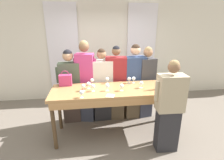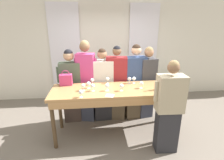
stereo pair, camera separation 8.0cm
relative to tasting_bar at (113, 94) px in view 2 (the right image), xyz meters
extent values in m
plane|color=#70665B|center=(0.00, 0.02, -0.89)|extent=(18.00, 18.00, 0.00)
cube|color=silver|center=(0.00, 2.01, 0.51)|extent=(12.00, 0.06, 2.80)
cube|color=white|center=(-1.11, 1.95, 0.46)|extent=(0.84, 0.03, 2.69)
cube|color=white|center=(1.11, 1.95, 0.46)|extent=(0.84, 0.03, 2.69)
cube|color=#B27F4C|center=(0.00, 0.02, 0.07)|extent=(2.31, 0.80, 0.06)
cube|color=#B27F4C|center=(0.00, -0.36, -0.01)|extent=(2.22, 0.03, 0.12)
cylinder|color=#4C3823|center=(-1.08, -0.30, -0.42)|extent=(0.07, 0.07, 0.93)
cylinder|color=#4C3823|center=(1.08, -0.30, -0.42)|extent=(0.07, 0.07, 0.93)
cylinder|color=#4C3823|center=(-1.08, 0.35, -0.42)|extent=(0.07, 0.07, 0.93)
cylinder|color=#4C3823|center=(1.08, 0.35, -0.42)|extent=(0.07, 0.07, 0.93)
cylinder|color=black|center=(0.85, -0.11, 0.20)|extent=(0.07, 0.07, 0.19)
cone|color=black|center=(0.85, -0.11, 0.31)|extent=(0.07, 0.07, 0.04)
cylinder|color=black|center=(0.85, -0.11, 0.37)|extent=(0.03, 0.03, 0.08)
cylinder|color=beige|center=(0.85, -0.11, 0.19)|extent=(0.08, 0.08, 0.07)
cube|color=#C63870|center=(-0.90, 0.33, 0.21)|extent=(0.24, 0.13, 0.22)
torus|color=#C63870|center=(-0.90, 0.33, 0.33)|extent=(0.16, 0.01, 0.16)
cylinder|color=white|center=(0.55, 0.00, 0.11)|extent=(0.06, 0.06, 0.00)
cylinder|color=white|center=(0.55, 0.00, 0.14)|extent=(0.01, 0.01, 0.06)
sphere|color=white|center=(0.55, 0.00, 0.20)|extent=(0.08, 0.08, 0.08)
sphere|color=maroon|center=(0.55, 0.00, 0.19)|extent=(0.05, 0.05, 0.05)
cylinder|color=white|center=(0.16, -0.09, 0.11)|extent=(0.06, 0.06, 0.00)
cylinder|color=white|center=(0.16, -0.09, 0.14)|extent=(0.01, 0.01, 0.06)
sphere|color=white|center=(0.16, -0.09, 0.20)|extent=(0.08, 0.08, 0.08)
cylinder|color=white|center=(-0.57, -0.31, 0.11)|extent=(0.06, 0.06, 0.00)
cylinder|color=white|center=(-0.57, -0.31, 0.14)|extent=(0.01, 0.01, 0.06)
sphere|color=white|center=(-0.57, -0.31, 0.20)|extent=(0.08, 0.08, 0.08)
cylinder|color=white|center=(-0.45, 0.10, 0.11)|extent=(0.06, 0.06, 0.00)
cylinder|color=white|center=(-0.45, 0.10, 0.14)|extent=(0.01, 0.01, 0.06)
sphere|color=white|center=(-0.45, 0.10, 0.20)|extent=(0.08, 0.08, 0.08)
cylinder|color=white|center=(-0.55, -0.01, 0.11)|extent=(0.06, 0.06, 0.00)
cylinder|color=white|center=(-0.55, -0.01, 0.14)|extent=(0.01, 0.01, 0.06)
sphere|color=white|center=(-0.55, -0.01, 0.20)|extent=(0.08, 0.08, 0.08)
cylinder|color=white|center=(-0.07, 0.34, 0.11)|extent=(0.06, 0.06, 0.00)
cylinder|color=white|center=(-0.07, 0.34, 0.14)|extent=(0.01, 0.01, 0.06)
sphere|color=white|center=(-0.07, 0.34, 0.20)|extent=(0.08, 0.08, 0.08)
cylinder|color=white|center=(-0.11, -0.06, 0.11)|extent=(0.06, 0.06, 0.00)
cylinder|color=white|center=(-0.11, -0.06, 0.14)|extent=(0.01, 0.01, 0.06)
sphere|color=white|center=(-0.11, -0.06, 0.20)|extent=(0.08, 0.08, 0.08)
cylinder|color=white|center=(-0.37, -0.05, 0.11)|extent=(0.06, 0.06, 0.00)
cylinder|color=white|center=(-0.37, -0.05, 0.14)|extent=(0.01, 0.01, 0.06)
sphere|color=white|center=(-0.37, -0.05, 0.20)|extent=(0.08, 0.08, 0.08)
sphere|color=maroon|center=(-0.37, -0.05, 0.19)|extent=(0.05, 0.05, 0.05)
cylinder|color=white|center=(-0.38, 0.30, 0.11)|extent=(0.06, 0.06, 0.00)
cylinder|color=white|center=(-0.38, 0.30, 0.14)|extent=(0.01, 0.01, 0.06)
sphere|color=white|center=(-0.38, 0.30, 0.20)|extent=(0.08, 0.08, 0.08)
cylinder|color=white|center=(0.94, -0.18, 0.11)|extent=(0.06, 0.06, 0.00)
cylinder|color=white|center=(0.94, -0.18, 0.14)|extent=(0.01, 0.01, 0.06)
sphere|color=white|center=(0.94, -0.18, 0.20)|extent=(0.08, 0.08, 0.08)
sphere|color=maroon|center=(0.94, -0.18, 0.19)|extent=(0.05, 0.05, 0.05)
cylinder|color=white|center=(0.38, 0.30, 0.11)|extent=(0.06, 0.06, 0.00)
cylinder|color=white|center=(0.38, 0.30, 0.14)|extent=(0.01, 0.01, 0.06)
sphere|color=white|center=(0.38, 0.30, 0.20)|extent=(0.08, 0.08, 0.08)
cylinder|color=white|center=(0.48, 0.30, 0.11)|extent=(0.06, 0.06, 0.00)
cylinder|color=white|center=(0.48, 0.30, 0.14)|extent=(0.01, 0.01, 0.06)
sphere|color=white|center=(0.48, 0.30, 0.20)|extent=(0.08, 0.08, 0.08)
sphere|color=maroon|center=(0.48, 0.30, 0.19)|extent=(0.05, 0.05, 0.05)
cube|color=white|center=(-0.08, -0.30, 0.11)|extent=(0.17, 0.17, 0.00)
cylinder|color=black|center=(0.20, 0.06, 0.11)|extent=(0.08, 0.13, 0.01)
cube|color=#473833|center=(-0.86, 0.63, -0.50)|extent=(0.39, 0.23, 0.77)
cube|color=#4C5B47|center=(-0.86, 0.63, 0.19)|extent=(0.45, 0.27, 0.61)
sphere|color=tan|center=(-0.86, 0.63, 0.64)|extent=(0.22, 0.22, 0.22)
sphere|color=black|center=(-0.86, 0.63, 0.68)|extent=(0.19, 0.19, 0.19)
cylinder|color=#4C5B47|center=(-0.62, 0.64, 0.24)|extent=(0.07, 0.07, 0.34)
cylinder|color=#4C5B47|center=(-1.10, 0.61, 0.24)|extent=(0.07, 0.07, 0.34)
cube|color=#383D51|center=(-0.52, 0.63, -0.45)|extent=(0.36, 0.27, 0.88)
cube|color=#C63D7A|center=(-0.52, 0.63, 0.34)|extent=(0.42, 0.31, 0.69)
sphere|color=brown|center=(-0.52, 0.63, 0.83)|extent=(0.21, 0.21, 0.21)
sphere|color=#93754C|center=(-0.52, 0.63, 0.86)|extent=(0.19, 0.19, 0.19)
cylinder|color=#C63D7A|center=(-0.31, 0.58, 0.39)|extent=(0.08, 0.08, 0.38)
cylinder|color=#C63D7A|center=(-0.72, 0.67, 0.39)|extent=(0.08, 0.08, 0.38)
cube|color=#28282D|center=(-0.16, 0.63, -0.49)|extent=(0.40, 0.24, 0.79)
cube|color=silver|center=(-0.16, 0.63, 0.21)|extent=(0.47, 0.29, 0.62)
sphere|color=#9E7051|center=(-0.16, 0.63, 0.66)|extent=(0.20, 0.20, 0.20)
sphere|color=#332319|center=(-0.16, 0.63, 0.69)|extent=(0.18, 0.18, 0.18)
cylinder|color=silver|center=(0.09, 0.65, 0.26)|extent=(0.07, 0.07, 0.34)
cylinder|color=silver|center=(-0.40, 0.61, 0.26)|extent=(0.07, 0.07, 0.34)
cube|color=brown|center=(0.16, 0.63, -0.47)|extent=(0.42, 0.26, 0.83)
cube|color=maroon|center=(0.16, 0.63, 0.27)|extent=(0.49, 0.31, 0.65)
sphere|color=brown|center=(0.16, 0.63, 0.72)|extent=(0.19, 0.19, 0.19)
sphere|color=black|center=(0.16, 0.63, 0.75)|extent=(0.16, 0.16, 0.16)
cylinder|color=maroon|center=(0.41, 0.59, 0.32)|extent=(0.08, 0.08, 0.36)
cylinder|color=maroon|center=(-0.09, 0.67, 0.32)|extent=(0.08, 0.08, 0.36)
cube|color=brown|center=(0.58, 0.63, -0.47)|extent=(0.41, 0.26, 0.82)
cube|color=#334775|center=(0.58, 0.63, 0.26)|extent=(0.49, 0.31, 0.65)
sphere|color=#DBAD89|center=(0.58, 0.63, 0.73)|extent=(0.22, 0.22, 0.22)
sphere|color=#332319|center=(0.58, 0.63, 0.77)|extent=(0.19, 0.19, 0.19)
cylinder|color=#334775|center=(0.83, 0.66, 0.31)|extent=(0.08, 0.08, 0.36)
cylinder|color=#334775|center=(0.33, 0.60, 0.31)|extent=(0.08, 0.08, 0.36)
cube|color=#383D51|center=(0.87, 0.63, -0.49)|extent=(0.34, 0.25, 0.80)
cube|color=#3D3D42|center=(0.87, 0.63, 0.23)|extent=(0.40, 0.30, 0.63)
sphere|color=#9E7051|center=(0.87, 0.63, 0.68)|extent=(0.20, 0.20, 0.20)
sphere|color=#93754C|center=(0.87, 0.63, 0.71)|extent=(0.18, 0.18, 0.18)
cylinder|color=#3D3D42|center=(1.07, 0.67, 0.28)|extent=(0.08, 0.08, 0.35)
cylinder|color=#3D3D42|center=(0.67, 0.59, 0.28)|extent=(0.08, 0.08, 0.35)
cube|color=#28282D|center=(0.89, -0.56, -0.49)|extent=(0.38, 0.24, 0.78)
cube|color=tan|center=(0.89, -0.56, 0.21)|extent=(0.45, 0.29, 0.62)
sphere|color=brown|center=(0.89, -0.56, 0.64)|extent=(0.19, 0.19, 0.19)
sphere|color=#93754C|center=(0.89, -0.56, 0.68)|extent=(0.17, 0.17, 0.17)
cylinder|color=tan|center=(0.65, -0.54, 0.25)|extent=(0.07, 0.07, 0.34)
cylinder|color=tan|center=(1.13, -0.57, 0.25)|extent=(0.07, 0.07, 0.34)
cylinder|color=#935B3D|center=(1.81, 1.67, -0.76)|extent=(0.27, 0.27, 0.26)
ellipsoid|color=#38753D|center=(1.81, 1.67, -0.43)|extent=(0.30, 0.30, 0.43)
camera|label=1|loc=(-0.42, -3.05, 1.32)|focal=28.00mm
camera|label=2|loc=(-0.34, -3.05, 1.32)|focal=28.00mm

